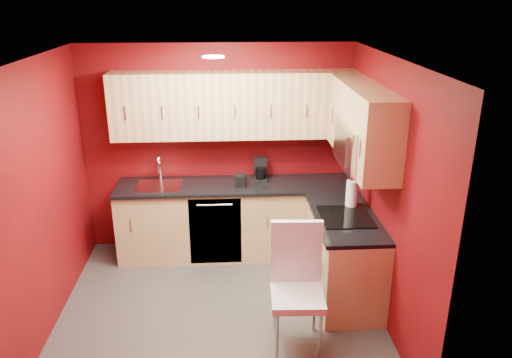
{
  "coord_description": "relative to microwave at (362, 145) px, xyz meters",
  "views": [
    {
      "loc": [
        0.11,
        -4.29,
        3.03
      ],
      "look_at": [
        0.4,
        0.55,
        1.21
      ],
      "focal_mm": 35.0,
      "sensor_mm": 36.0,
      "label": 1
    }
  ],
  "objects": [
    {
      "name": "downlight",
      "position": [
        -1.39,
        0.1,
        0.82
      ],
      "size": [
        0.2,
        0.2,
        0.01
      ],
      "primitive_type": "cylinder",
      "color": "white",
      "rests_on": "ceiling"
    },
    {
      "name": "microwave",
      "position": [
        0.0,
        0.0,
        0.0
      ],
      "size": [
        0.42,
        0.76,
        0.42
      ],
      "color": "silver",
      "rests_on": "upper_cabinets_right"
    },
    {
      "name": "upper_cabinets_back",
      "position": [
        -1.19,
        1.13,
        0.17
      ],
      "size": [
        2.8,
        0.35,
        0.75
      ],
      "primitive_type": "cube",
      "color": "#DBBF7C",
      "rests_on": "wall_back"
    },
    {
      "name": "wall_back",
      "position": [
        -1.39,
        1.3,
        -0.41
      ],
      "size": [
        3.2,
        0.0,
        3.2
      ],
      "primitive_type": "plane",
      "rotation": [
        1.57,
        0.0,
        0.0
      ],
      "color": "maroon",
      "rests_on": "floor"
    },
    {
      "name": "base_cabinets_back",
      "position": [
        -1.19,
        1.0,
        -1.22
      ],
      "size": [
        2.8,
        0.6,
        0.87
      ],
      "primitive_type": "cube",
      "color": "#DDC07E",
      "rests_on": "floor"
    },
    {
      "name": "countertop_right",
      "position": [
        -0.11,
        0.04,
        -0.77
      ],
      "size": [
        0.63,
        1.27,
        0.04
      ],
      "primitive_type": "cube",
      "color": "black",
      "rests_on": "base_cabinets_right"
    },
    {
      "name": "wall_front",
      "position": [
        -1.39,
        -1.7,
        -0.41
      ],
      "size": [
        3.2,
        0.0,
        3.2
      ],
      "primitive_type": "plane",
      "rotation": [
        -1.57,
        0.0,
        0.0
      ],
      "color": "maroon",
      "rests_on": "floor"
    },
    {
      "name": "cooktop",
      "position": [
        -0.11,
        0.0,
        -0.74
      ],
      "size": [
        0.5,
        0.55,
        0.01
      ],
      "primitive_type": "cube",
      "color": "black",
      "rests_on": "countertop_right"
    },
    {
      "name": "coffee_maker",
      "position": [
        -0.9,
        1.11,
        -0.62
      ],
      "size": [
        0.18,
        0.23,
        0.27
      ],
      "primitive_type": null,
      "rotation": [
        0.0,
        0.0,
        -0.11
      ],
      "color": "black",
      "rests_on": "countertop_back"
    },
    {
      "name": "wall_right",
      "position": [
        0.21,
        -0.2,
        -0.41
      ],
      "size": [
        0.0,
        3.0,
        3.0
      ],
      "primitive_type": "plane",
      "rotation": [
        1.57,
        0.0,
        -1.57
      ],
      "color": "maroon",
      "rests_on": "floor"
    },
    {
      "name": "base_cabinets_right",
      "position": [
        -0.09,
        0.05,
        -1.22
      ],
      "size": [
        0.6,
        1.3,
        0.87
      ],
      "primitive_type": "cube",
      "color": "#DDC07E",
      "rests_on": "floor"
    },
    {
      "name": "dishwasher_front",
      "position": [
        -1.44,
        0.71,
        -1.22
      ],
      "size": [
        0.6,
        0.02,
        0.82
      ],
      "primitive_type": "cube",
      "color": "black",
      "rests_on": "base_cabinets_back"
    },
    {
      "name": "floor",
      "position": [
        -1.39,
        -0.2,
        -1.66
      ],
      "size": [
        3.2,
        3.2,
        0.0
      ],
      "primitive_type": "plane",
      "color": "#43413E",
      "rests_on": "ground"
    },
    {
      "name": "paper_towel",
      "position": [
        0.01,
        0.26,
        -0.61
      ],
      "size": [
        0.22,
        0.22,
        0.29
      ],
      "primitive_type": null,
      "rotation": [
        0.0,
        0.0,
        0.42
      ],
      "color": "white",
      "rests_on": "countertop_right"
    },
    {
      "name": "wall_left",
      "position": [
        -2.99,
        -0.2,
        -0.41
      ],
      "size": [
        0.0,
        3.0,
        3.0
      ],
      "primitive_type": "plane",
      "rotation": [
        1.57,
        0.0,
        1.57
      ],
      "color": "maroon",
      "rests_on": "floor"
    },
    {
      "name": "countertop_back",
      "position": [
        -1.19,
        0.99,
        -0.77
      ],
      "size": [
        2.8,
        0.63,
        0.04
      ],
      "primitive_type": "cube",
      "color": "black",
      "rests_on": "base_cabinets_back"
    },
    {
      "name": "ceiling",
      "position": [
        -1.39,
        -0.2,
        0.84
      ],
      "size": [
        3.2,
        3.2,
        0.0
      ],
      "primitive_type": "plane",
      "rotation": [
        3.14,
        0.0,
        0.0
      ],
      "color": "white",
      "rests_on": "wall_back"
    },
    {
      "name": "dining_chair",
      "position": [
        -0.69,
        -0.76,
        -1.09
      ],
      "size": [
        0.48,
        0.51,
        1.14
      ],
      "primitive_type": null,
      "rotation": [
        0.0,
        0.0,
        -0.05
      ],
      "color": "white",
      "rests_on": "floor"
    },
    {
      "name": "sink",
      "position": [
        -2.09,
        1.0,
        -0.72
      ],
      "size": [
        0.52,
        0.42,
        0.35
      ],
      "color": "silver",
      "rests_on": "countertop_back"
    },
    {
      "name": "napkin_holder",
      "position": [
        -1.14,
        0.93,
        -0.68
      ],
      "size": [
        0.14,
        0.14,
        0.13
      ],
      "primitive_type": null,
      "rotation": [
        0.0,
        0.0,
        -0.11
      ],
      "color": "black",
      "rests_on": "countertop_back"
    },
    {
      "name": "upper_cabinets_right",
      "position": [
        0.03,
        0.24,
        0.23
      ],
      "size": [
        0.35,
        1.55,
        0.75
      ],
      "color": "#DBBF7C",
      "rests_on": "wall_right"
    }
  ]
}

